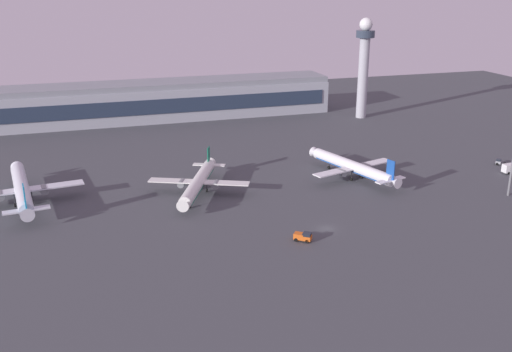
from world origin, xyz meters
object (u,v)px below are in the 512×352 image
Objects in this scene: pushback_tug at (499,162)px; airplane_mid_apron at (22,189)px; airplane_terminal_side at (198,182)px; catering_truck at (511,168)px; airplane_far_stand at (353,167)px; control_tower at (364,61)px; cargo_loader at (303,236)px.

airplane_mid_apron is at bearing 134.03° from pushback_tug.
airplane_terminal_side reaches higher than catering_truck.
airplane_far_stand reaches higher than airplane_terminal_side.
airplane_mid_apron reaches higher than airplane_terminal_side.
airplane_mid_apron is 149.62m from pushback_tug.
airplane_terminal_side is 99.66m from catering_truck.
control_tower is at bearing -116.08° from airplane_terminal_side.
airplane_mid_apron is at bearing 159.04° from airplane_far_stand.
control_tower is at bearing 45.00° from airplane_far_stand.
control_tower is at bearing -174.92° from catering_truck.
airplane_mid_apron is 148.05m from catering_truck.
control_tower is at bearing 56.60° from pushback_tug.
airplane_mid_apron is at bearing -154.19° from control_tower.
catering_truck is at bearing -83.85° from control_tower.
control_tower is 154.28m from airplane_mid_apron.
airplane_far_stand is 51.58m from catering_truck.
pushback_tug is at bearing 150.42° from cargo_loader.
catering_truck is (99.00, -11.27, -2.08)m from airplane_terminal_side.
airplane_mid_apron is at bearing -98.36° from catering_truck.
airplane_far_stand is 48.57m from airplane_terminal_side.
airplane_far_stand reaches higher than pushback_tug.
catering_truck is at bearing -162.09° from airplane_terminal_side.
airplane_mid_apron reaches higher than catering_truck.
catering_truck is (146.83, -18.76, -2.53)m from airplane_mid_apron.
catering_truck is (82.14, 27.30, 0.40)m from cargo_loader.
airplane_mid_apron reaches higher than cargo_loader.
airplane_far_stand is at bearing -156.39° from airplane_terminal_side.
catering_truck is (50.43, -10.60, -2.15)m from airplane_far_stand.
cargo_loader is (-31.71, -37.89, -2.55)m from airplane_far_stand.
airplane_mid_apron is 9.46× the size of cargo_loader.
airplane_mid_apron is 7.44× the size of catering_truck.
pushback_tug is at bearing 162.88° from catering_truck.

